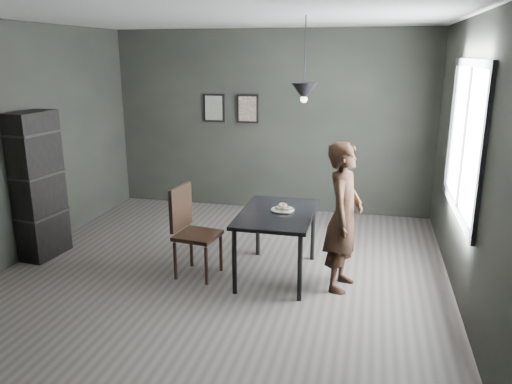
% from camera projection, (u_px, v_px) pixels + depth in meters
% --- Properties ---
extents(ground, '(5.00, 5.00, 0.00)m').
position_uv_depth(ground, '(226.00, 270.00, 5.80)').
color(ground, '#3A3632').
rests_on(ground, ground).
extents(back_wall, '(5.00, 0.10, 2.80)m').
position_uv_depth(back_wall, '(270.00, 122.00, 7.77)').
color(back_wall, black).
rests_on(back_wall, ground).
extents(ceiling, '(5.00, 5.00, 0.02)m').
position_uv_depth(ceiling, '(221.00, 16.00, 5.05)').
color(ceiling, silver).
rests_on(ceiling, ground).
extents(window_assembly, '(0.04, 1.96, 1.56)m').
position_uv_depth(window_assembly, '(464.00, 139.00, 5.02)').
color(window_assembly, white).
rests_on(window_assembly, ground).
extents(cafe_table, '(0.80, 1.20, 0.75)m').
position_uv_depth(cafe_table, '(277.00, 219.00, 5.49)').
color(cafe_table, black).
rests_on(cafe_table, ground).
extents(white_plate, '(0.23, 0.23, 0.01)m').
position_uv_depth(white_plate, '(283.00, 210.00, 5.51)').
color(white_plate, white).
rests_on(white_plate, cafe_table).
extents(donut_pile, '(0.18, 0.13, 0.08)m').
position_uv_depth(donut_pile, '(283.00, 207.00, 5.50)').
color(donut_pile, beige).
rests_on(donut_pile, white_plate).
extents(woman, '(0.48, 0.64, 1.58)m').
position_uv_depth(woman, '(344.00, 217.00, 5.17)').
color(woman, black).
rests_on(woman, ground).
extents(wood_chair, '(0.50, 0.50, 1.03)m').
position_uv_depth(wood_chair, '(190.00, 225.00, 5.55)').
color(wood_chair, black).
rests_on(wood_chair, ground).
extents(shelf_unit, '(0.40, 0.63, 1.78)m').
position_uv_depth(shelf_unit, '(38.00, 186.00, 6.00)').
color(shelf_unit, black).
rests_on(shelf_unit, ground).
extents(pendant_lamp, '(0.28, 0.28, 0.86)m').
position_uv_depth(pendant_lamp, '(304.00, 91.00, 5.16)').
color(pendant_lamp, black).
rests_on(pendant_lamp, ground).
extents(framed_print_left, '(0.34, 0.04, 0.44)m').
position_uv_depth(framed_print_left, '(214.00, 108.00, 7.89)').
color(framed_print_left, black).
rests_on(framed_print_left, ground).
extents(framed_print_right, '(0.34, 0.04, 0.44)m').
position_uv_depth(framed_print_right, '(248.00, 109.00, 7.77)').
color(framed_print_right, black).
rests_on(framed_print_right, ground).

